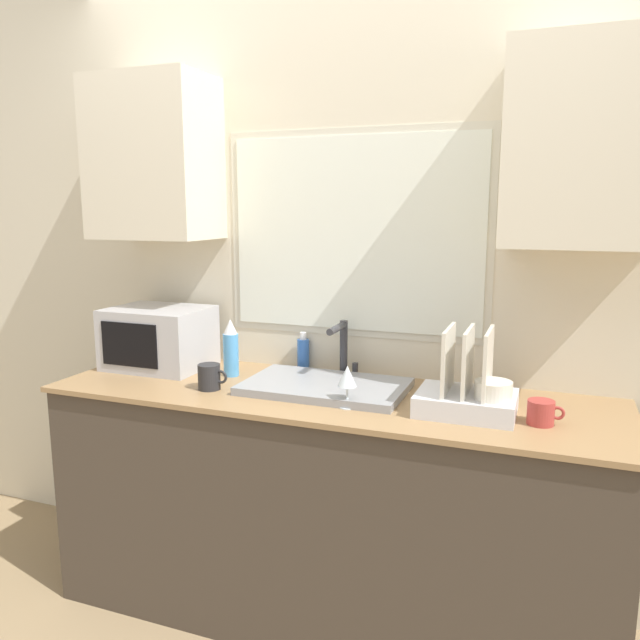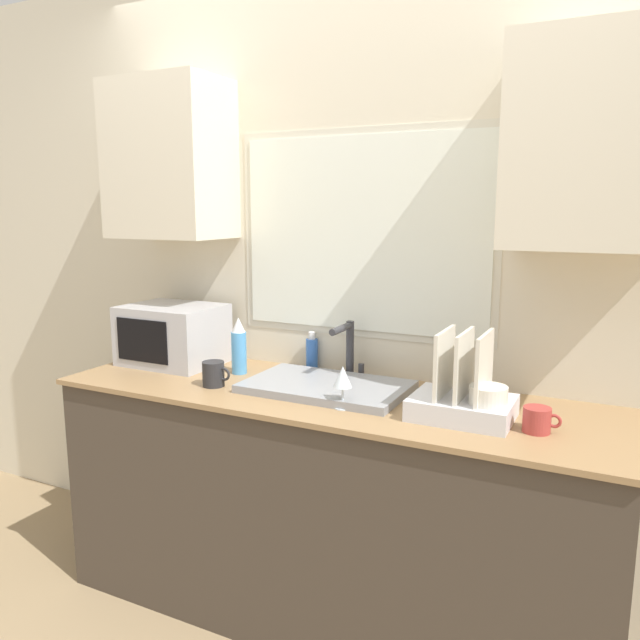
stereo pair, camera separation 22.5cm
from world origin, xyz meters
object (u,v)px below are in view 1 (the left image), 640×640
object	(u,v)px
spray_bottle	(231,349)
mug_near_sink	(210,377)
dish_rack	(469,393)
soap_bottle	(303,353)
faucet	(343,344)
microwave	(159,338)
wine_glass	(347,378)

from	to	relation	value
spray_bottle	mug_near_sink	size ratio (longest dim) A/B	1.98
dish_rack	soap_bottle	xyz separation A→B (m)	(-0.74, 0.34, -0.00)
faucet	soap_bottle	xyz separation A→B (m)	(-0.20, 0.07, -0.07)
dish_rack	soap_bottle	size ratio (longest dim) A/B	2.01
faucet	microwave	distance (m)	0.80
microwave	wine_glass	bearing A→B (deg)	-14.39
faucet	dish_rack	distance (m)	0.61
spray_bottle	faucet	bearing A→B (deg)	16.62
spray_bottle	wine_glass	world-z (taller)	spray_bottle
microwave	wine_glass	xyz separation A→B (m)	(0.93, -0.24, -0.02)
spray_bottle	wine_glass	size ratio (longest dim) A/B	1.58
microwave	wine_glass	size ratio (longest dim) A/B	2.75
soap_bottle	mug_near_sink	xyz separation A→B (m)	(-0.22, -0.40, -0.02)
faucet	mug_near_sink	distance (m)	0.54
dish_rack	soap_bottle	world-z (taller)	dish_rack
spray_bottle	soap_bottle	distance (m)	0.31
dish_rack	spray_bottle	size ratio (longest dim) A/B	1.37
faucet	spray_bottle	size ratio (longest dim) A/B	0.98
microwave	soap_bottle	xyz separation A→B (m)	(0.60, 0.18, -0.06)
microwave	dish_rack	size ratio (longest dim) A/B	1.26
microwave	mug_near_sink	size ratio (longest dim) A/B	3.44
soap_bottle	microwave	bearing A→B (deg)	-162.98
microwave	soap_bottle	bearing A→B (deg)	17.02
spray_bottle	soap_bottle	xyz separation A→B (m)	(0.24, 0.20, -0.04)
microwave	mug_near_sink	world-z (taller)	microwave
mug_near_sink	spray_bottle	bearing A→B (deg)	95.12
faucet	spray_bottle	bearing A→B (deg)	-163.38
dish_rack	wine_glass	world-z (taller)	dish_rack
soap_bottle	wine_glass	bearing A→B (deg)	-51.40
microwave	spray_bottle	bearing A→B (deg)	-2.34
dish_rack	spray_bottle	distance (m)	0.99
wine_glass	spray_bottle	bearing A→B (deg)	158.66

